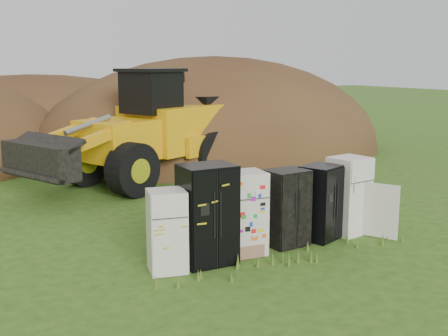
% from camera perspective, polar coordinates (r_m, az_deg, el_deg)
% --- Properties ---
extents(ground, '(120.00, 120.00, 0.00)m').
position_cam_1_polar(ground, '(12.20, 4.57, -8.19)').
color(ground, '#295115').
rests_on(ground, ground).
extents(fridge_leftmost, '(0.85, 0.83, 1.58)m').
position_cam_1_polar(fridge_leftmost, '(10.77, -5.81, -6.39)').
color(fridge_leftmost, silver).
rests_on(fridge_leftmost, ground).
extents(fridge_black_side, '(1.09, 0.89, 1.99)m').
position_cam_1_polar(fridge_black_side, '(11.09, -1.70, -4.73)').
color(fridge_black_side, black).
rests_on(fridge_black_side, ground).
extents(fridge_sticker, '(0.88, 0.83, 1.75)m').
position_cam_1_polar(fridge_sticker, '(11.66, 2.14, -4.58)').
color(fridge_sticker, silver).
rests_on(fridge_sticker, ground).
extents(fridge_dark_mid, '(0.88, 0.73, 1.67)m').
position_cam_1_polar(fridge_dark_mid, '(12.26, 6.33, -4.04)').
color(fridge_dark_mid, black).
rests_on(fridge_dark_mid, ground).
extents(fridge_black_right, '(1.02, 0.93, 1.69)m').
position_cam_1_polar(fridge_black_right, '(12.79, 9.78, -3.47)').
color(fridge_black_right, black).
rests_on(fridge_black_right, ground).
extents(fridge_open_door, '(0.89, 0.84, 1.80)m').
position_cam_1_polar(fridge_open_door, '(13.33, 12.52, -2.74)').
color(fridge_open_door, silver).
rests_on(fridge_open_door, ground).
extents(wheel_loader, '(8.30, 5.59, 3.72)m').
position_cam_1_polar(wheel_loader, '(18.16, -9.46, 4.03)').
color(wheel_loader, orange).
rests_on(wheel_loader, ground).
extents(dirt_mound_right, '(16.11, 11.82, 8.35)m').
position_cam_1_polar(dirt_mound_right, '(24.85, -0.94, 1.65)').
color(dirt_mound_right, '#442716').
rests_on(dirt_mound_right, ground).
extents(dirt_mound_back, '(17.75, 11.84, 6.67)m').
position_cam_1_polar(dirt_mound_back, '(29.07, -18.84, 2.41)').
color(dirt_mound_back, '#442716').
rests_on(dirt_mound_back, ground).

